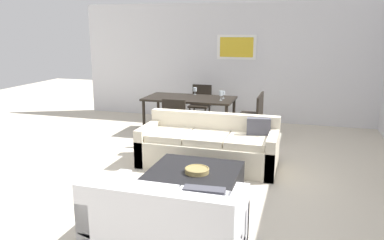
# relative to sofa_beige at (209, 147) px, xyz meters

# --- Properties ---
(ground_plane) EXTENTS (18.00, 18.00, 0.00)m
(ground_plane) POSITION_rel_sofa_beige_xyz_m (-0.05, -0.34, -0.29)
(ground_plane) COLOR beige
(back_wall_unit) EXTENTS (8.40, 0.09, 2.70)m
(back_wall_unit) POSITION_rel_sofa_beige_xyz_m (0.25, 3.19, 1.06)
(back_wall_unit) COLOR silver
(back_wall_unit) RESTS_ON ground
(sofa_beige) EXTENTS (2.13, 0.90, 0.78)m
(sofa_beige) POSITION_rel_sofa_beige_xyz_m (0.00, 0.00, 0.00)
(sofa_beige) COLOR beige
(sofa_beige) RESTS_ON ground
(loveseat_white) EXTENTS (1.44, 0.90, 0.78)m
(loveseat_white) POSITION_rel_sofa_beige_xyz_m (0.21, -2.46, 0.00)
(loveseat_white) COLOR white
(loveseat_white) RESTS_ON ground
(coffee_table) EXTENTS (1.12, 1.10, 0.38)m
(coffee_table) POSITION_rel_sofa_beige_xyz_m (0.11, -1.27, -0.10)
(coffee_table) COLOR black
(coffee_table) RESTS_ON ground
(decorative_bowl) EXTENTS (0.31, 0.31, 0.06)m
(decorative_bowl) POSITION_rel_sofa_beige_xyz_m (0.17, -1.31, 0.12)
(decorative_bowl) COLOR #99844C
(decorative_bowl) RESTS_ON coffee_table
(dining_table) EXTENTS (1.82, 0.91, 0.75)m
(dining_table) POSITION_rel_sofa_beige_xyz_m (-0.85, 1.73, 0.39)
(dining_table) COLOR black
(dining_table) RESTS_ON ground
(dining_chair_head) EXTENTS (0.44, 0.44, 0.88)m
(dining_chair_head) POSITION_rel_sofa_beige_xyz_m (-0.85, 2.59, 0.21)
(dining_chair_head) COLOR black
(dining_chair_head) RESTS_ON ground
(dining_chair_foot) EXTENTS (0.44, 0.44, 0.88)m
(dining_chair_foot) POSITION_rel_sofa_beige_xyz_m (-0.85, 0.86, 0.21)
(dining_chair_foot) COLOR black
(dining_chair_foot) RESTS_ON ground
(dining_chair_right_near) EXTENTS (0.44, 0.44, 0.88)m
(dining_chair_right_near) POSITION_rel_sofa_beige_xyz_m (0.47, 1.52, 0.21)
(dining_chair_right_near) COLOR black
(dining_chair_right_near) RESTS_ON ground
(dining_chair_right_far) EXTENTS (0.44, 0.44, 0.88)m
(dining_chair_right_far) POSITION_rel_sofa_beige_xyz_m (0.47, 1.93, 0.21)
(dining_chair_right_far) COLOR black
(dining_chair_right_far) RESTS_ON ground
(wine_glass_right_near) EXTENTS (0.06, 0.06, 0.19)m
(wine_glass_right_near) POSITION_rel_sofa_beige_xyz_m (-0.17, 1.61, 0.59)
(wine_glass_right_near) COLOR silver
(wine_glass_right_near) RESTS_ON dining_table
(wine_glass_right_far) EXTENTS (0.07, 0.07, 0.15)m
(wine_glass_right_far) POSITION_rel_sofa_beige_xyz_m (-0.17, 1.84, 0.56)
(wine_glass_right_far) COLOR silver
(wine_glass_right_far) RESTS_ON dining_table
(wine_glass_head) EXTENTS (0.08, 0.08, 0.15)m
(wine_glass_head) POSITION_rel_sofa_beige_xyz_m (-0.85, 2.12, 0.56)
(wine_glass_head) COLOR silver
(wine_glass_head) RESTS_ON dining_table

